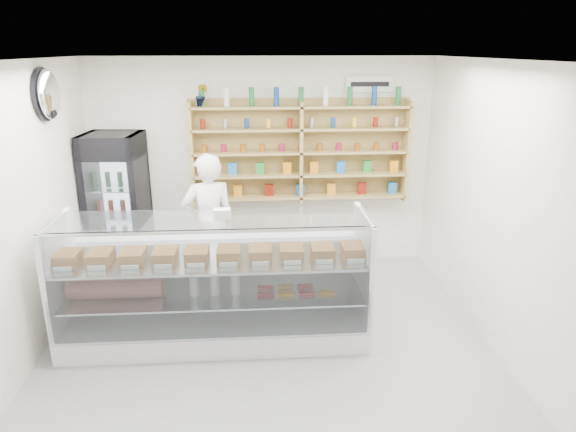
{
  "coord_description": "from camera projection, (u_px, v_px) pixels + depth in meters",
  "views": [
    {
      "loc": [
        -0.12,
        -4.26,
        2.9
      ],
      "look_at": [
        0.24,
        0.9,
        1.2
      ],
      "focal_mm": 32.0,
      "sensor_mm": 36.0,
      "label": 1
    }
  ],
  "objects": [
    {
      "name": "room",
      "position": [
        268.0,
        227.0,
        4.51
      ],
      "size": [
        5.0,
        5.0,
        5.0
      ],
      "color": "#9B9B9F",
      "rests_on": "ground"
    },
    {
      "name": "display_counter",
      "position": [
        216.0,
        306.0,
        5.3
      ],
      "size": [
        3.07,
        0.92,
        1.34
      ],
      "color": "white",
      "rests_on": "floor"
    },
    {
      "name": "shop_worker",
      "position": [
        209.0,
        225.0,
        6.17
      ],
      "size": [
        0.72,
        0.56,
        1.74
      ],
      "primitive_type": "imported",
      "rotation": [
        0.0,
        0.0,
        3.38
      ],
      "color": "white",
      "rests_on": "floor"
    },
    {
      "name": "drinks_cooler",
      "position": [
        118.0,
        208.0,
        6.53
      ],
      "size": [
        0.74,
        0.72,
        1.9
      ],
      "rotation": [
        0.0,
        0.0,
        -0.08
      ],
      "color": "black",
      "rests_on": "floor"
    },
    {
      "name": "wall_shelving",
      "position": [
        301.0,
        152.0,
        6.7
      ],
      "size": [
        2.84,
        0.28,
        1.33
      ],
      "color": "tan",
      "rests_on": "back_wall"
    },
    {
      "name": "potted_plant",
      "position": [
        201.0,
        95.0,
        6.39
      ],
      "size": [
        0.16,
        0.13,
        0.28
      ],
      "primitive_type": "imported",
      "rotation": [
        0.0,
        0.0,
        -0.05
      ],
      "color": "#1E6626",
      "rests_on": "wall_shelving"
    },
    {
      "name": "security_mirror",
      "position": [
        49.0,
        94.0,
        5.18
      ],
      "size": [
        0.15,
        0.5,
        0.5
      ],
      "primitive_type": "ellipsoid",
      "color": "silver",
      "rests_on": "left_wall"
    },
    {
      "name": "wall_sign",
      "position": [
        370.0,
        84.0,
        6.62
      ],
      "size": [
        0.62,
        0.03,
        0.2
      ],
      "primitive_type": "cube",
      "color": "white",
      "rests_on": "back_wall"
    }
  ]
}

